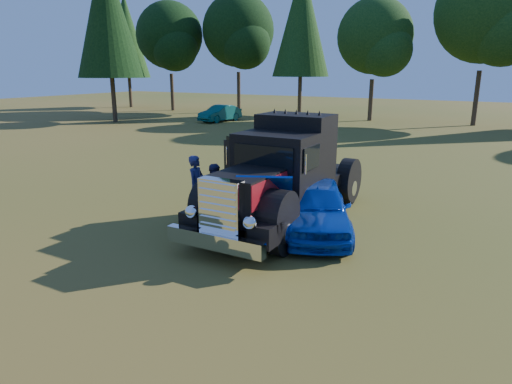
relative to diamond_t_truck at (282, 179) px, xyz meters
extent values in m
plane|color=#3A4D16|center=(-1.41, -1.83, -1.28)|extent=(120.00, 120.00, 0.00)
cylinder|color=#2D2116|center=(-23.41, 16.17, 1.06)|extent=(0.36, 0.36, 4.68)
cone|color=black|center=(-23.41, 16.17, 7.17)|extent=(5.20, 5.20, 9.75)
cylinder|color=#2D2116|center=(-12.41, 28.67, 1.06)|extent=(0.36, 0.36, 4.68)
cone|color=black|center=(-12.41, 28.67, 7.17)|extent=(5.20, 5.20, 9.75)
cylinder|color=#2D2116|center=(-26.41, 27.17, 0.61)|extent=(0.36, 0.36, 3.78)
sphere|color=black|center=(-26.41, 27.17, 6.28)|extent=(6.72, 6.72, 6.72)
sphere|color=black|center=(-25.15, 26.33, 5.02)|extent=(4.62, 4.62, 4.62)
cylinder|color=#2D2116|center=(-33.41, 28.17, 0.88)|extent=(0.36, 0.36, 4.32)
cone|color=black|center=(-33.41, 28.17, 6.52)|extent=(4.80, 4.80, 9.00)
cylinder|color=#2D2116|center=(-19.41, 29.17, 0.70)|extent=(0.36, 0.36, 3.96)
sphere|color=black|center=(-19.41, 29.17, 6.64)|extent=(7.04, 7.04, 7.04)
sphere|color=black|center=(-18.09, 28.29, 5.32)|extent=(4.84, 4.84, 4.84)
cylinder|color=#2D2116|center=(-5.41, 27.67, 0.43)|extent=(0.36, 0.36, 3.42)
sphere|color=black|center=(-5.41, 27.67, 5.56)|extent=(6.08, 6.08, 6.08)
sphere|color=black|center=(-4.27, 26.91, 4.42)|extent=(4.18, 4.18, 4.18)
cylinder|color=#2D2116|center=(2.59, 28.17, 0.79)|extent=(0.36, 0.36, 4.14)
sphere|color=black|center=(2.59, 28.17, 7.00)|extent=(7.36, 7.36, 7.36)
sphere|color=black|center=(3.97, 27.25, 5.62)|extent=(5.06, 5.06, 5.06)
cylinder|color=black|center=(-1.04, -2.08, -0.73)|extent=(0.32, 1.10, 1.10)
cylinder|color=black|center=(1.06, -2.08, -0.73)|extent=(0.32, 1.10, 1.10)
cylinder|color=black|center=(-1.04, 2.72, -0.73)|extent=(0.32, 1.10, 1.10)
cylinder|color=black|center=(1.06, 2.72, -0.73)|extent=(0.32, 1.10, 1.10)
cylinder|color=black|center=(-0.71, 2.72, -0.73)|extent=(0.32, 1.10, 1.10)
cylinder|color=black|center=(0.73, 2.72, -0.73)|extent=(0.32, 1.10, 1.10)
cube|color=black|center=(0.01, 0.52, -0.66)|extent=(1.60, 6.40, 0.28)
cube|color=white|center=(0.01, -3.33, -0.73)|extent=(2.50, 0.22, 0.36)
cube|color=white|center=(0.01, -3.03, -0.03)|extent=(1.05, 0.30, 1.30)
cube|color=black|center=(0.01, -1.98, 0.02)|extent=(1.35, 1.80, 1.10)
cube|color=maroon|center=(-0.68, -1.98, 0.22)|extent=(0.02, 1.80, 0.60)
cube|color=maroon|center=(0.70, -1.98, 0.22)|extent=(0.02, 1.80, 0.60)
cylinder|color=black|center=(-0.94, -2.08, -0.33)|extent=(0.55, 1.24, 1.24)
cylinder|color=black|center=(0.96, -2.08, -0.33)|extent=(0.55, 1.24, 1.24)
sphere|color=white|center=(-0.77, -3.10, -0.23)|extent=(0.32, 0.32, 0.32)
sphere|color=white|center=(0.79, -3.10, -0.23)|extent=(0.32, 0.32, 0.32)
cube|color=black|center=(0.01, -0.43, 0.27)|extent=(2.05, 1.30, 2.10)
cube|color=black|center=(0.01, -1.10, 0.77)|extent=(1.70, 0.05, 0.65)
cube|color=black|center=(0.01, 0.87, 0.47)|extent=(2.05, 1.30, 2.50)
cube|color=black|center=(0.01, 2.52, -0.33)|extent=(2.00, 2.00, 0.35)
cube|color=black|center=(-1.53, 0.00, 0.17)|extent=(1.03, 0.49, 1.50)
cube|color=maroon|center=(-1.55, 0.05, 0.02)|extent=(0.79, 0.36, 0.75)
imported|color=#07289F|center=(1.17, -0.25, -0.57)|extent=(3.27, 4.46, 1.41)
cube|color=#07289F|center=(0.45, -1.79, 0.27)|extent=(1.57, 1.39, 0.67)
imported|color=#21264D|center=(-2.42, -0.70, -0.36)|extent=(0.52, 0.72, 1.83)
imported|color=#1B293F|center=(-1.82, -0.58, -0.46)|extent=(0.79, 0.92, 1.63)
imported|color=#0A3941|center=(-16.05, 20.74, -0.61)|extent=(1.94, 4.24, 1.35)
camera|label=1|loc=(5.48, -11.10, 2.96)|focal=32.00mm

